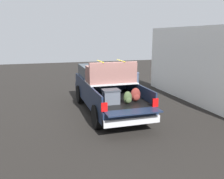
% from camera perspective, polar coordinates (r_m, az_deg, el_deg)
% --- Properties ---
extents(ground_plane, '(40.00, 40.00, 0.00)m').
position_cam_1_polar(ground_plane, '(10.48, -0.98, -5.19)').
color(ground_plane, black).
extents(pickup_truck, '(6.05, 2.06, 2.23)m').
position_cam_1_polar(pickup_truck, '(10.56, -1.56, 0.39)').
color(pickup_truck, '#162138').
rests_on(pickup_truck, ground_plane).
extents(building_facade, '(8.92, 0.36, 3.63)m').
position_cam_1_polar(building_facade, '(11.98, 19.70, 5.23)').
color(building_facade, white).
rests_on(building_facade, ground_plane).
extents(trash_can, '(0.60, 0.60, 0.98)m').
position_cam_1_polar(trash_can, '(15.04, 5.27, 2.21)').
color(trash_can, '#3F4C66').
rests_on(trash_can, ground_plane).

